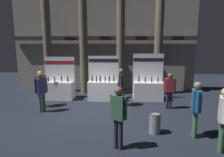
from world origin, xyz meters
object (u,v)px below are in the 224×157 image
visitor_1 (121,84)px  visitor_5 (196,104)px  visitor_3 (41,89)px  trash_bin (155,123)px  exhibitor_booth_0 (59,89)px  exhibitor_booth_1 (103,89)px  visitor_6 (169,88)px  visitor_0 (41,85)px  visitor_2 (118,113)px  visitor_4 (224,114)px  exhibitor_booth_2 (148,89)px

visitor_1 → visitor_5: bearing=-143.5°
visitor_3 → trash_bin: bearing=-65.6°
exhibitor_booth_0 → exhibitor_booth_1: 2.39m
trash_bin → visitor_5: (1.19, -0.19, 0.73)m
visitor_3 → visitor_6: size_ratio=1.05×
visitor_0 → visitor_3: visitor_3 is taller
visitor_0 → visitor_1: bearing=-65.1°
exhibitor_booth_1 → visitor_1: size_ratio=1.29×
trash_bin → visitor_1: size_ratio=0.38×
exhibitor_booth_0 → trash_bin: exhibitor_booth_0 is taller
visitor_1 → visitor_2: size_ratio=1.01×
visitor_0 → visitor_4: 7.32m
exhibitor_booth_2 → visitor_5: exhibitor_booth_2 is taller
visitor_3 → exhibitor_booth_2: bearing=-20.8°
exhibitor_booth_2 → visitor_6: 1.59m
visitor_6 → exhibitor_booth_1: bearing=-23.9°
exhibitor_booth_2 → trash_bin: exhibitor_booth_2 is taller
visitor_4 → visitor_1: bearing=-122.1°
visitor_2 → visitor_4: size_ratio=1.01×
exhibitor_booth_0 → visitor_0: exhibitor_booth_0 is taller
trash_bin → visitor_3: visitor_3 is taller
visitor_0 → visitor_5: (6.05, -2.65, 0.04)m
exhibitor_booth_0 → exhibitor_booth_1: size_ratio=0.97×
visitor_3 → visitor_6: (5.56, 0.74, -0.06)m
visitor_1 → visitor_0: bearing=93.9°
visitor_3 → visitor_6: visitor_3 is taller
visitor_1 → visitor_2: visitor_1 is taller
visitor_0 → visitor_6: visitor_0 is taller
exhibitor_booth_1 → exhibitor_booth_0: bearing=178.9°
visitor_4 → visitor_0: bearing=-96.2°
visitor_4 → visitor_5: (-0.42, 0.79, 0.01)m
exhibitor_booth_1 → exhibitor_booth_2: bearing=3.4°
exhibitor_booth_2 → visitor_0: exhibitor_booth_2 is taller
exhibitor_booth_1 → exhibitor_booth_2: exhibitor_booth_2 is taller
exhibitor_booth_0 → exhibitor_booth_1: exhibitor_booth_1 is taller
visitor_4 → visitor_6: (-0.58, 3.49, -0.10)m
trash_bin → visitor_5: visitor_5 is taller
exhibitor_booth_1 → visitor_6: 3.37m
exhibitor_booth_2 → trash_bin: bearing=-94.0°
trash_bin → visitor_3: bearing=158.7°
exhibitor_booth_0 → visitor_2: size_ratio=1.26×
visitor_3 → visitor_4: size_ratio=0.97×
exhibitor_booth_0 → visitor_4: exhibitor_booth_0 is taller
exhibitor_booth_2 → visitor_4: (1.34, -4.83, 0.47)m
exhibitor_booth_1 → visitor_5: exhibitor_booth_1 is taller
visitor_4 → visitor_5: visitor_5 is taller
trash_bin → visitor_4: 2.02m
exhibitor_booth_1 → visitor_1: (0.94, -0.91, 0.47)m
exhibitor_booth_1 → visitor_6: (3.12, -1.21, 0.37)m
exhibitor_booth_0 → exhibitor_booth_1: (2.39, -0.05, 0.02)m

